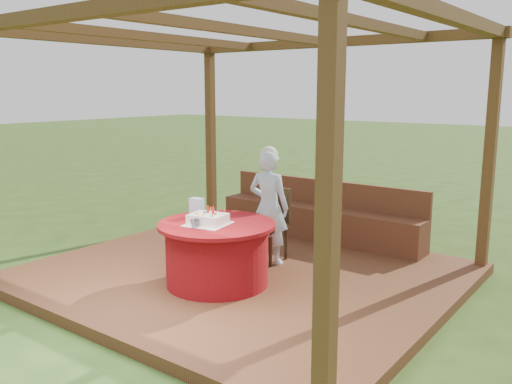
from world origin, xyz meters
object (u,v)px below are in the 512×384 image
Objects in this scene: table at (217,253)px; elderly_woman at (269,205)px; gift_bag at (197,207)px; drinking_glass at (195,224)px; bench at (319,220)px; chair at (270,220)px; birthday_cake at (208,219)px.

elderly_woman is at bearing 88.93° from table.
table is at bearing -17.73° from gift_bag.
bench is at bearing 90.03° from drinking_glass.
chair is 9.40× the size of drinking_glass.
drinking_glass is at bearing -89.43° from chair.
bench is 32.12× the size of drinking_glass.
chair is at bearing 92.98° from table.
bench is 1.19m from chair.
bench is at bearing 89.42° from chair.
drinking_glass is at bearing -54.12° from gift_bag.
birthday_cake is (0.02, -1.15, 0.24)m from chair.
elderly_woman is at bearing 61.55° from gift_bag.
bench is at bearing 91.11° from table.
gift_bag is (-0.30, -0.96, 0.29)m from chair.
bench reaches higher than drinking_glass.
bench is at bearing 90.29° from birthday_cake.
bench is 2.22m from table.
birthday_cake is at bearing -89.71° from bench.
gift_bag is (-0.36, 0.09, 0.43)m from table.
birthday_cake is (0.01, -2.32, 0.46)m from bench.
drinking_glass is (0.32, -0.38, -0.06)m from gift_bag.
birthday_cake is 0.38m from gift_bag.
chair is at bearing 91.17° from birthday_cake.
table is 5.98× the size of gift_bag.
bench is 6.30× the size of birthday_cake.
bench reaches higher than table.
birthday_cake is 0.19m from drinking_glass.
elderly_woman is (0.02, 0.92, 0.36)m from table.
drinking_glass is at bearing -98.10° from table.
table is at bearing 81.90° from drinking_glass.
elderly_woman reaches higher than table.
elderly_woman is 6.76× the size of gift_bag.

